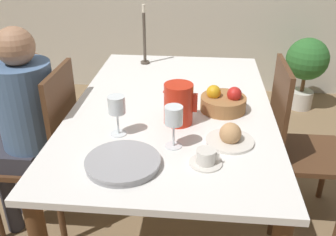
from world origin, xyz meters
name	(u,v)px	position (x,y,z in m)	size (l,w,h in m)	color
ground_plane	(172,218)	(0.00, 0.00, 0.00)	(20.00, 20.00, 0.00)	#7F6647
dining_table	(172,123)	(0.00, 0.00, 0.67)	(1.02, 1.61, 0.77)	white
chair_person_side	(47,148)	(-0.69, -0.07, 0.51)	(0.42, 0.42, 0.97)	#51331E
chair_opposite	(296,143)	(0.69, 0.12, 0.51)	(0.42, 0.42, 0.97)	#51331E
person_seated	(23,118)	(-0.78, -0.08, 0.70)	(0.39, 0.41, 1.19)	#33333D
red_pitcher	(178,104)	(0.04, -0.19, 0.87)	(0.16, 0.14, 0.19)	red
wine_glass_water	(117,107)	(-0.21, -0.32, 0.91)	(0.08, 0.08, 0.18)	white
wine_glass_juice	(174,118)	(0.04, -0.40, 0.91)	(0.08, 0.08, 0.19)	white
teacup_near_person	(206,158)	(0.17, -0.52, 0.80)	(0.13, 0.13, 0.06)	silver
serving_tray	(123,163)	(-0.15, -0.56, 0.79)	(0.29, 0.29, 0.03)	#9E9EA3
bread_plate	(230,136)	(0.28, -0.35, 0.80)	(0.21, 0.21, 0.09)	silver
fruit_bowl	(223,102)	(0.26, -0.03, 0.82)	(0.23, 0.23, 0.13)	#9E6B3D
candlestick_tall	(144,41)	(-0.24, 0.63, 0.93)	(0.06, 0.06, 0.39)	#4C4238
potted_plant	(306,64)	(1.12, 1.68, 0.44)	(0.39, 0.39, 0.69)	beige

